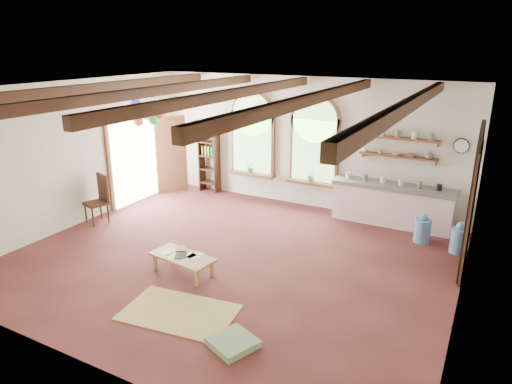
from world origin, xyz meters
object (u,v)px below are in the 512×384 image
Objects in this scene: side_chair at (98,209)px; kitchen_counter at (392,204)px; balloon_cluster at (149,113)px; coffee_table at (183,258)px.

kitchen_counter is at bearing 27.43° from side_chair.
kitchen_counter is 6.16m from balloon_cluster.
kitchen_counter is 2.13× the size of coffee_table.
coffee_table is 1.11× the size of side_chair.
side_chair is 0.97× the size of balloon_cluster.
balloon_cluster is at bearing 136.97° from coffee_table.
coffee_table is (-2.75, -4.14, -0.17)m from kitchen_counter.
kitchen_counter reaches higher than coffee_table.
kitchen_counter is 2.36× the size of side_chair.
kitchen_counter is 4.97m from coffee_table.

